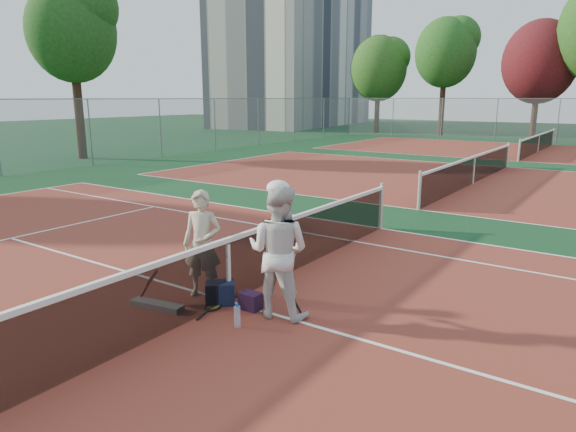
{
  "coord_description": "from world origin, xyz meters",
  "views": [
    {
      "loc": [
        4.92,
        -5.57,
        3.06
      ],
      "look_at": [
        0.0,
        1.59,
        1.05
      ],
      "focal_mm": 32.0,
      "sensor_mm": 36.0,
      "label": 1
    }
  ],
  "objects_px": {
    "apartment_block": "(297,57)",
    "sports_bag_navy": "(220,293)",
    "sports_bag_purple": "(251,301)",
    "water_bottle": "(237,317)",
    "player_b": "(278,251)",
    "net_main": "(229,270)",
    "player_a": "(202,244)",
    "racket_red": "(153,286)",
    "racket_black_held": "(288,299)",
    "racket_spare": "(213,307)"
  },
  "relations": [
    {
      "from": "player_a",
      "to": "racket_spare",
      "type": "distance_m",
      "value": 1.0
    },
    {
      "from": "sports_bag_purple",
      "to": "player_a",
      "type": "bearing_deg",
      "value": 178.86
    },
    {
      "from": "player_a",
      "to": "racket_black_held",
      "type": "height_order",
      "value": "player_a"
    },
    {
      "from": "player_b",
      "to": "sports_bag_navy",
      "type": "height_order",
      "value": "player_b"
    },
    {
      "from": "racket_red",
      "to": "water_bottle",
      "type": "distance_m",
      "value": 1.61
    },
    {
      "from": "racket_black_held",
      "to": "racket_red",
      "type": "bearing_deg",
      "value": -0.83
    },
    {
      "from": "racket_spare",
      "to": "player_b",
      "type": "bearing_deg",
      "value": -82.28
    },
    {
      "from": "apartment_block",
      "to": "sports_bag_purple",
      "type": "height_order",
      "value": "apartment_block"
    },
    {
      "from": "racket_red",
      "to": "racket_black_held",
      "type": "distance_m",
      "value": 2.13
    },
    {
      "from": "apartment_block",
      "to": "water_bottle",
      "type": "height_order",
      "value": "apartment_block"
    },
    {
      "from": "water_bottle",
      "to": "racket_spare",
      "type": "bearing_deg",
      "value": 158.28
    },
    {
      "from": "apartment_block",
      "to": "racket_spare",
      "type": "bearing_deg",
      "value": -57.75
    },
    {
      "from": "racket_black_held",
      "to": "sports_bag_purple",
      "type": "xyz_separation_m",
      "value": [
        -0.62,
        -0.09,
        -0.14
      ]
    },
    {
      "from": "net_main",
      "to": "water_bottle",
      "type": "distance_m",
      "value": 0.98
    },
    {
      "from": "player_b",
      "to": "sports_bag_navy",
      "type": "xyz_separation_m",
      "value": [
        -0.96,
        -0.18,
        -0.78
      ]
    },
    {
      "from": "player_b",
      "to": "racket_spare",
      "type": "bearing_deg",
      "value": 10.89
    },
    {
      "from": "apartment_block",
      "to": "net_main",
      "type": "bearing_deg",
      "value": -57.53
    },
    {
      "from": "player_b",
      "to": "racket_spare",
      "type": "height_order",
      "value": "player_b"
    },
    {
      "from": "player_b",
      "to": "water_bottle",
      "type": "relative_size",
      "value": 6.33
    },
    {
      "from": "racket_spare",
      "to": "racket_red",
      "type": "bearing_deg",
      "value": 97.0
    },
    {
      "from": "apartment_block",
      "to": "sports_bag_navy",
      "type": "relative_size",
      "value": 50.85
    },
    {
      "from": "player_a",
      "to": "sports_bag_navy",
      "type": "bearing_deg",
      "value": -36.77
    },
    {
      "from": "net_main",
      "to": "racket_red",
      "type": "xyz_separation_m",
      "value": [
        -0.93,
        -0.68,
        -0.25
      ]
    },
    {
      "from": "player_b",
      "to": "net_main",
      "type": "bearing_deg",
      "value": -8.28
    },
    {
      "from": "net_main",
      "to": "sports_bag_purple",
      "type": "distance_m",
      "value": 0.59
    },
    {
      "from": "player_a",
      "to": "sports_bag_navy",
      "type": "relative_size",
      "value": 3.9
    },
    {
      "from": "racket_black_held",
      "to": "sports_bag_purple",
      "type": "bearing_deg",
      "value": -12.84
    },
    {
      "from": "apartment_block",
      "to": "sports_bag_navy",
      "type": "distance_m",
      "value": 52.74
    },
    {
      "from": "player_b",
      "to": "apartment_block",
      "type": "bearing_deg",
      "value": -67.99
    },
    {
      "from": "player_b",
      "to": "sports_bag_navy",
      "type": "bearing_deg",
      "value": -0.77
    },
    {
      "from": "racket_red",
      "to": "sports_bag_purple",
      "type": "bearing_deg",
      "value": -2.25
    },
    {
      "from": "apartment_block",
      "to": "racket_black_held",
      "type": "distance_m",
      "value": 53.18
    },
    {
      "from": "net_main",
      "to": "water_bottle",
      "type": "bearing_deg",
      "value": -42.22
    },
    {
      "from": "sports_bag_purple",
      "to": "water_bottle",
      "type": "distance_m",
      "value": 0.62
    },
    {
      "from": "sports_bag_navy",
      "to": "racket_spare",
      "type": "bearing_deg",
      "value": -81.3
    },
    {
      "from": "net_main",
      "to": "player_a",
      "type": "height_order",
      "value": "player_a"
    },
    {
      "from": "water_bottle",
      "to": "apartment_block",
      "type": "bearing_deg",
      "value": 122.73
    },
    {
      "from": "racket_spare",
      "to": "water_bottle",
      "type": "distance_m",
      "value": 0.78
    },
    {
      "from": "sports_bag_purple",
      "to": "sports_bag_navy",
      "type": "bearing_deg",
      "value": -169.68
    },
    {
      "from": "apartment_block",
      "to": "player_a",
      "type": "xyz_separation_m",
      "value": [
        27.49,
        -44.02,
        -6.66
      ]
    },
    {
      "from": "player_a",
      "to": "racket_spare",
      "type": "xyz_separation_m",
      "value": [
        0.47,
        -0.31,
        -0.82
      ]
    },
    {
      "from": "apartment_block",
      "to": "water_bottle",
      "type": "xyz_separation_m",
      "value": [
        28.68,
        -44.62,
        -7.35
      ]
    },
    {
      "from": "player_b",
      "to": "racket_black_held",
      "type": "bearing_deg",
      "value": 170.03
    },
    {
      "from": "apartment_block",
      "to": "racket_black_held",
      "type": "relative_size",
      "value": 40.53
    },
    {
      "from": "racket_spare",
      "to": "sports_bag_navy",
      "type": "height_order",
      "value": "sports_bag_navy"
    },
    {
      "from": "apartment_block",
      "to": "player_b",
      "type": "height_order",
      "value": "apartment_block"
    },
    {
      "from": "player_a",
      "to": "racket_red",
      "type": "relative_size",
      "value": 3.22
    },
    {
      "from": "water_bottle",
      "to": "player_b",
      "type": "bearing_deg",
      "value": 71.86
    },
    {
      "from": "net_main",
      "to": "sports_bag_navy",
      "type": "height_order",
      "value": "net_main"
    },
    {
      "from": "player_a",
      "to": "water_bottle",
      "type": "relative_size",
      "value": 5.62
    }
  ]
}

